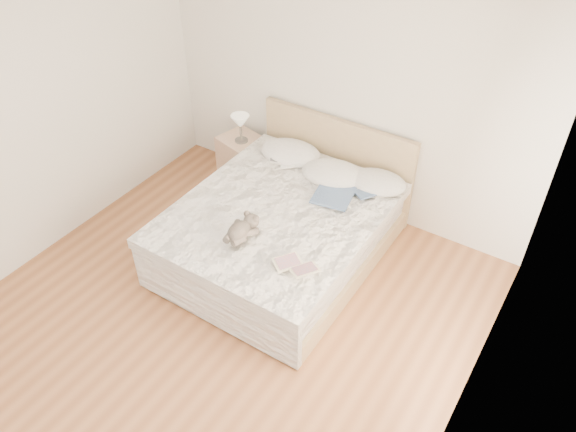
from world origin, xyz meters
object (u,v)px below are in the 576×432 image
object	(u,v)px
bed	(284,229)
nightstand	(243,160)
table_lamp	(240,123)
teddy_bear	(239,236)
photo_book	(282,161)
childrens_book	(296,266)

from	to	relation	value
bed	nightstand	xyz separation A→B (m)	(-1.04, 0.76, -0.03)
nightstand	table_lamp	size ratio (longest dim) A/B	1.82
table_lamp	teddy_bear	distance (m)	1.66
photo_book	childrens_book	distance (m)	1.51
bed	photo_book	size ratio (longest dim) A/B	7.21
photo_book	teddy_bear	size ratio (longest dim) A/B	0.95
nightstand	teddy_bear	size ratio (longest dim) A/B	1.79
photo_book	table_lamp	bearing A→B (deg)	136.86
bed	childrens_book	xyz separation A→B (m)	(0.54, -0.65, 0.32)
nightstand	table_lamp	world-z (taller)	table_lamp
photo_book	teddy_bear	xyz separation A→B (m)	(0.34, -1.17, 0.02)
table_lamp	childrens_book	distance (m)	2.07
bed	nightstand	size ratio (longest dim) A/B	3.83
table_lamp	photo_book	world-z (taller)	table_lamp
table_lamp	childrens_book	world-z (taller)	table_lamp
table_lamp	nightstand	bearing A→B (deg)	127.90
photo_book	childrens_book	size ratio (longest dim) A/B	0.92
teddy_bear	table_lamp	bearing A→B (deg)	126.31
bed	teddy_bear	distance (m)	0.71
bed	photo_book	xyz separation A→B (m)	(-0.37, 0.55, 0.32)
bed	childrens_book	bearing A→B (deg)	-50.03
nightstand	table_lamp	xyz separation A→B (m)	(0.03, -0.04, 0.50)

